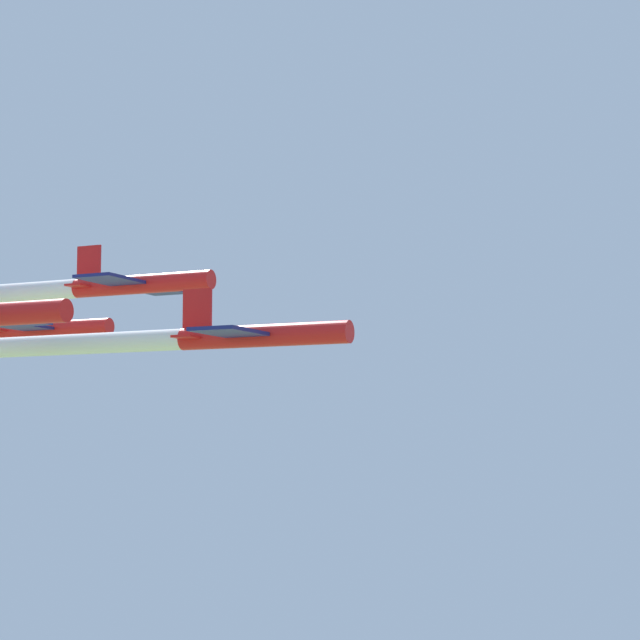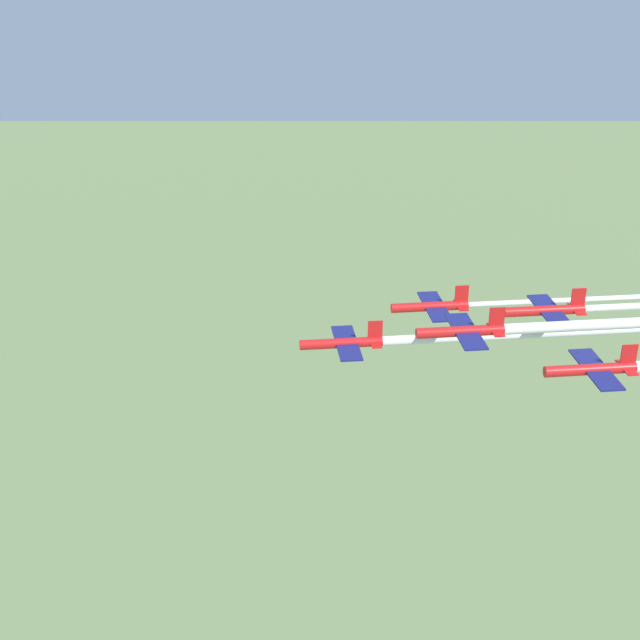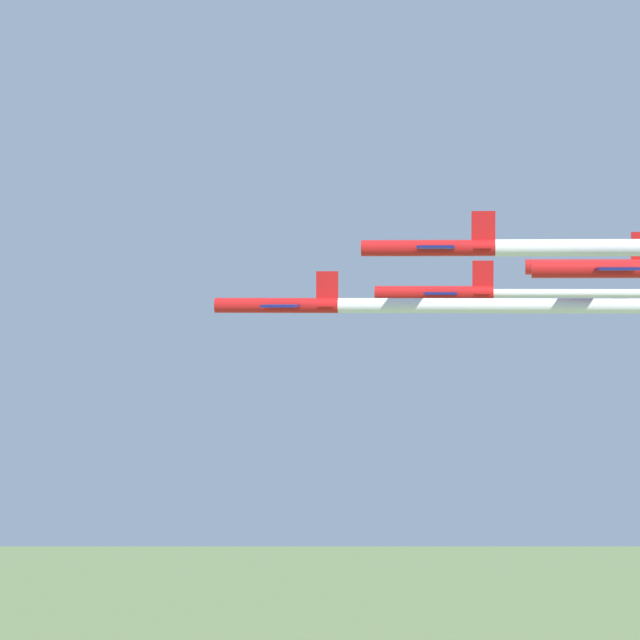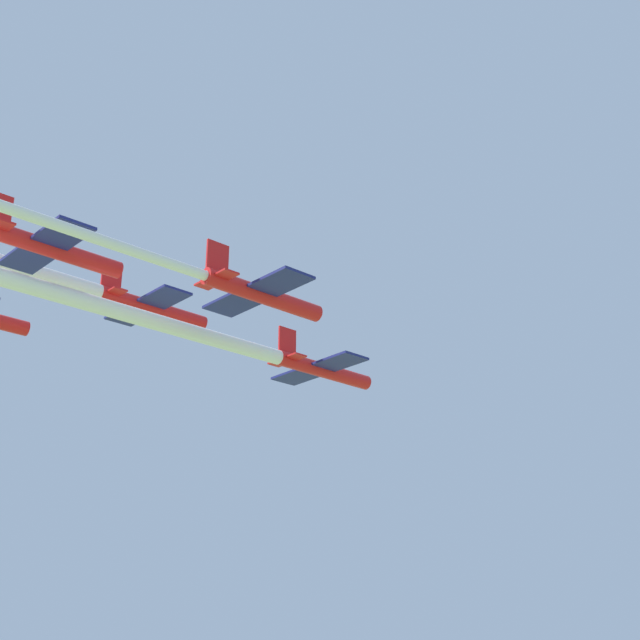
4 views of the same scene
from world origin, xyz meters
The scene contains 3 objects.
jet_0 centered at (-32.58, -58.66, 173.47)m, with size 9.20×9.36×3.38m.
jet_1 centered at (-31.32, -73.12, 177.92)m, with size 9.20×9.36×3.38m.
jet_3 centered at (-30.06, -87.58, 176.26)m, with size 9.20×9.36×3.38m.
Camera 1 is at (-2.49, 0.85, 166.93)m, focal length 70.00 mm.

